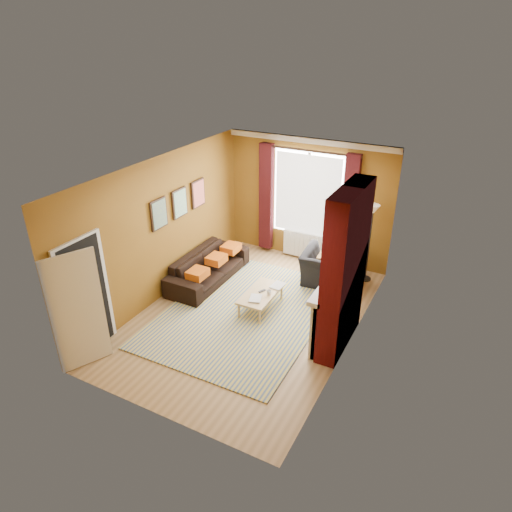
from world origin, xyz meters
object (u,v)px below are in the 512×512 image
at_px(sofa, 208,267).
at_px(floor_lamp, 372,222).
at_px(armchair, 330,268).
at_px(wicker_stool, 316,264).
at_px(coffee_table, 261,294).

bearing_deg(sofa, floor_lamp, -62.04).
height_order(sofa, armchair, armchair).
relative_size(sofa, wicker_stool, 4.35).
distance_m(coffee_table, floor_lamp, 2.72).
distance_m(sofa, wicker_stool, 2.34).
bearing_deg(armchair, sofa, 18.66).
distance_m(sofa, floor_lamp, 3.52).
bearing_deg(coffee_table, floor_lamp, 53.61).
bearing_deg(coffee_table, wicker_stool, 75.12).
xyz_separation_m(wicker_stool, floor_lamp, (1.03, 0.28, 1.10)).
height_order(sofa, floor_lamp, floor_lamp).
bearing_deg(armchair, floor_lamp, -143.97).
bearing_deg(floor_lamp, coffee_table, -125.81).
height_order(coffee_table, floor_lamp, floor_lamp).
bearing_deg(floor_lamp, wicker_stool, -164.54).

